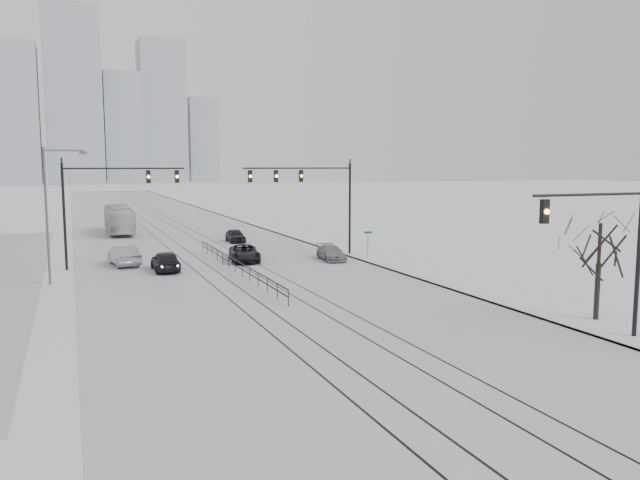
{
  "coord_description": "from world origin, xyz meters",
  "views": [
    {
      "loc": [
        -11.01,
        -14.21,
        7.82
      ],
      "look_at": [
        3.34,
        21.6,
        3.2
      ],
      "focal_mm": 35.0,
      "sensor_mm": 36.0,
      "label": 1
    }
  ],
  "objects": [
    {
      "name": "ground",
      "position": [
        0.0,
        0.0,
        0.0
      ],
      "size": [
        500.0,
        500.0,
        0.0
      ],
      "primitive_type": "plane",
      "color": "silver",
      "rests_on": "ground"
    },
    {
      "name": "road",
      "position": [
        0.0,
        60.0,
        0.01
      ],
      "size": [
        22.0,
        260.0,
        0.02
      ],
      "primitive_type": "cube",
      "color": "silver",
      "rests_on": "ground"
    },
    {
      "name": "sidewalk_east",
      "position": [
        13.5,
        60.0,
        0.08
      ],
      "size": [
        5.0,
        260.0,
        0.16
      ],
      "primitive_type": "cube",
      "color": "white",
      "rests_on": "ground"
    },
    {
      "name": "curb",
      "position": [
        11.05,
        60.0,
        0.06
      ],
      "size": [
        0.1,
        260.0,
        0.12
      ],
      "primitive_type": "cube",
      "color": "gray",
      "rests_on": "ground"
    },
    {
      "name": "tram_rails",
      "position": [
        -0.0,
        40.0,
        0.02
      ],
      "size": [
        5.3,
        180.0,
        0.01
      ],
      "color": "black",
      "rests_on": "ground"
    },
    {
      "name": "skyline",
      "position": [
        5.02,
        273.63,
        30.65
      ],
      "size": [
        96.0,
        48.0,
        72.0
      ],
      "color": "#9FA5AE",
      "rests_on": "ground"
    },
    {
      "name": "traffic_mast_near",
      "position": [
        10.79,
        6.0,
        4.56
      ],
      "size": [
        6.1,
        0.37,
        7.0
      ],
      "color": "black",
      "rests_on": "ground"
    },
    {
      "name": "traffic_mast_ne",
      "position": [
        8.15,
        34.99,
        5.76
      ],
      "size": [
        9.6,
        0.37,
        8.0
      ],
      "color": "black",
      "rests_on": "ground"
    },
    {
      "name": "traffic_mast_nw",
      "position": [
        -8.52,
        36.0,
        5.57
      ],
      "size": [
        9.1,
        0.37,
        8.0
      ],
      "color": "black",
      "rests_on": "ground"
    },
    {
      "name": "street_light_west",
      "position": [
        -12.2,
        30.0,
        5.21
      ],
      "size": [
        2.73,
        0.25,
        9.0
      ],
      "color": "#595B60",
      "rests_on": "ground"
    },
    {
      "name": "bare_tree",
      "position": [
        13.2,
        9.0,
        4.49
      ],
      "size": [
        4.4,
        4.4,
        6.1
      ],
      "color": "black",
      "rests_on": "ground"
    },
    {
      "name": "median_fence",
      "position": [
        0.0,
        30.0,
        0.53
      ],
      "size": [
        0.06,
        24.0,
        1.0
      ],
      "color": "black",
      "rests_on": "ground"
    },
    {
      "name": "street_sign",
      "position": [
        11.8,
        32.0,
        1.61
      ],
      "size": [
        0.7,
        0.06,
        2.4
      ],
      "color": "#595B60",
      "rests_on": "ground"
    },
    {
      "name": "sedan_sb_inner",
      "position": [
        -4.66,
        32.53,
        0.76
      ],
      "size": [
        1.81,
        4.48,
        1.52
      ],
      "primitive_type": "imported",
      "rotation": [
        0.0,
        0.0,
        3.14
      ],
      "color": "black",
      "rests_on": "ground"
    },
    {
      "name": "sedan_sb_outer",
      "position": [
        -7.32,
        36.43,
        0.78
      ],
      "size": [
        2.33,
        4.95,
        1.57
      ],
      "primitive_type": "imported",
      "rotation": [
        0.0,
        0.0,
        3.29
      ],
      "color": "#9B9DA2",
      "rests_on": "ground"
    },
    {
      "name": "sedan_nb_front",
      "position": [
        2.0,
        34.84,
        0.69
      ],
      "size": [
        3.09,
        5.27,
        1.38
      ],
      "primitive_type": "imported",
      "rotation": [
        0.0,
        0.0,
        -0.17
      ],
      "color": "black",
      "rests_on": "ground"
    },
    {
      "name": "sedan_nb_right",
      "position": [
        8.88,
        32.95,
        0.61
      ],
      "size": [
        2.12,
        4.35,
        1.22
      ],
      "primitive_type": "imported",
      "rotation": [
        0.0,
        0.0,
        -0.1
      ],
      "color": "gray",
      "rests_on": "ground"
    },
    {
      "name": "sedan_nb_far",
      "position": [
        4.53,
        47.93,
        0.67
      ],
      "size": [
        1.7,
        3.96,
        1.33
      ],
      "primitive_type": "imported",
      "rotation": [
        0.0,
        0.0,
        -0.03
      ],
      "color": "black",
      "rests_on": "ground"
    },
    {
      "name": "box_truck",
      "position": [
        -5.91,
        60.75,
        1.6
      ],
      "size": [
        2.7,
        11.48,
        3.2
      ],
      "primitive_type": "imported",
      "rotation": [
        0.0,
        0.0,
        3.14
      ],
      "color": "silver",
      "rests_on": "ground"
    }
  ]
}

